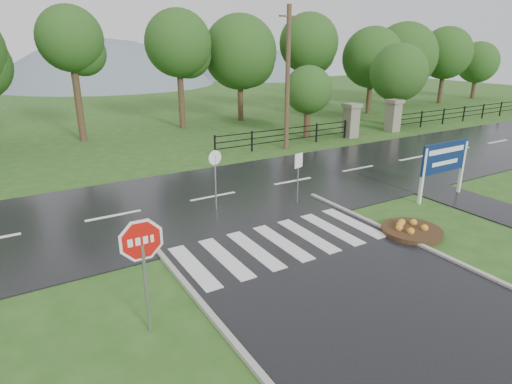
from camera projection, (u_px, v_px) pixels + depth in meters
ground at (410, 331)px, 9.41m from camera, size 120.00×120.00×0.00m
main_road at (213, 197)px, 17.50m from camera, size 90.00×8.00×0.04m
walkway at (475, 204)px, 16.77m from camera, size 2.20×11.00×0.04m
crosswalk at (282, 242)px, 13.43m from camera, size 6.50×2.80×0.02m
pillar_west at (351, 120)px, 28.28m from camera, size 1.00×1.00×2.24m
pillar_east at (393, 115)px, 30.23m from camera, size 1.00×1.00×2.24m
fence_west at (286, 135)px, 25.88m from camera, size 9.58×0.08×1.20m
fence_east at (483, 110)px, 35.59m from camera, size 20.58×0.08×1.20m
hills at (88, 184)px, 68.84m from camera, size 102.00×48.00×48.00m
treeline at (138, 135)px, 29.32m from camera, size 83.20×5.20×10.00m
stop_sign at (142, 251)px, 8.76m from camera, size 1.26×0.07×2.82m
estate_billboard at (445, 160)px, 16.90m from camera, size 2.67×0.11×2.34m
flower_bed at (412, 230)px, 14.11m from camera, size 1.96×1.96×0.39m
reg_sign_small at (298, 169)px, 16.24m from camera, size 0.45×0.15×2.07m
reg_sign_round at (215, 173)px, 15.65m from camera, size 0.54×0.10×2.34m
utility_pole_east at (288, 79)px, 24.23m from camera, size 1.41×0.30×7.97m
entrance_tree_left at (308, 90)px, 27.65m from camera, size 3.08×3.08×4.67m
entrance_tree_right at (399, 73)px, 31.42m from camera, size 4.18×4.18×6.01m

